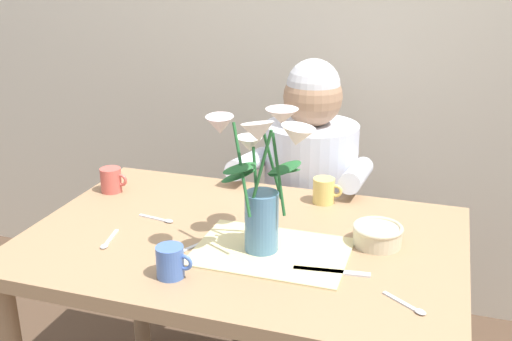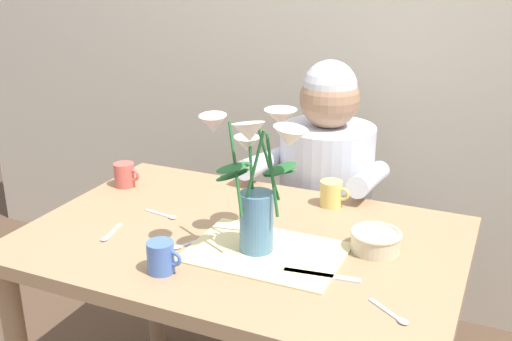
% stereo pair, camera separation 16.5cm
% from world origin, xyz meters
% --- Properties ---
extents(wood_panel_backdrop, '(4.00, 0.10, 2.50)m').
position_xyz_m(wood_panel_backdrop, '(0.00, 1.05, 1.25)').
color(wood_panel_backdrop, beige).
rests_on(wood_panel_backdrop, ground_plane).
extents(dining_table, '(1.20, 0.80, 0.74)m').
position_xyz_m(dining_table, '(0.00, 0.00, 0.64)').
color(dining_table, '#9E7A56').
rests_on(dining_table, ground_plane).
extents(seated_person, '(0.45, 0.47, 1.14)m').
position_xyz_m(seated_person, '(0.05, 0.62, 0.56)').
color(seated_person, '#4C4C56').
rests_on(seated_person, ground_plane).
extents(striped_placemat, '(0.40, 0.28, 0.00)m').
position_xyz_m(striped_placemat, '(0.10, -0.06, 0.74)').
color(striped_placemat, beige).
rests_on(striped_placemat, dining_table).
extents(flower_vase, '(0.26, 0.28, 0.38)m').
position_xyz_m(flower_vase, '(0.08, -0.06, 0.95)').
color(flower_vase, teal).
rests_on(flower_vase, dining_table).
extents(ceramic_bowl, '(0.14, 0.14, 0.06)m').
position_xyz_m(ceramic_bowl, '(0.36, 0.07, 0.77)').
color(ceramic_bowl, beige).
rests_on(ceramic_bowl, dining_table).
extents(dinner_knife, '(0.19, 0.04, 0.00)m').
position_xyz_m(dinner_knife, '(0.27, -0.12, 0.74)').
color(dinner_knife, silver).
rests_on(dinner_knife, dining_table).
extents(coffee_cup, '(0.09, 0.07, 0.08)m').
position_xyz_m(coffee_cup, '(-0.09, -0.26, 0.78)').
color(coffee_cup, '#476BB7').
rests_on(coffee_cup, dining_table).
extents(tea_cup, '(0.09, 0.07, 0.08)m').
position_xyz_m(tea_cup, '(-0.52, 0.18, 0.78)').
color(tea_cup, '#CC564C').
rests_on(tea_cup, dining_table).
extents(ceramic_mug, '(0.09, 0.07, 0.08)m').
position_xyz_m(ceramic_mug, '(0.16, 0.30, 0.78)').
color(ceramic_mug, '#E5C666').
rests_on(ceramic_mug, dining_table).
extents(spoon_0, '(0.04, 0.12, 0.01)m').
position_xyz_m(spoon_0, '(-0.34, -0.15, 0.74)').
color(spoon_0, silver).
rests_on(spoon_0, dining_table).
extents(spoon_1, '(0.12, 0.03, 0.01)m').
position_xyz_m(spoon_1, '(-0.26, 0.03, 0.74)').
color(spoon_1, silver).
rests_on(spoon_1, dining_table).
extents(spoon_2, '(0.11, 0.08, 0.01)m').
position_xyz_m(spoon_2, '(0.47, -0.22, 0.74)').
color(spoon_2, silver).
rests_on(spoon_2, dining_table).
extents(spoon_3, '(0.07, 0.11, 0.01)m').
position_xyz_m(spoon_3, '(-0.11, -0.12, 0.74)').
color(spoon_3, silver).
rests_on(spoon_3, dining_table).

